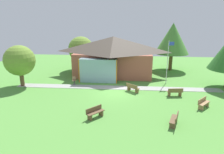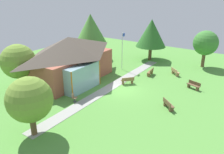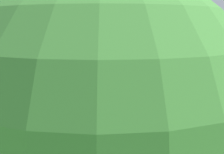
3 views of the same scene
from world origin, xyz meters
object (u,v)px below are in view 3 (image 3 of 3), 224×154
at_px(patio_chair_west, 80,75).
at_px(tree_far_east, 106,119).
at_px(tree_behind_pavilion_left, 147,39).
at_px(bench_rear_near_path, 95,97).
at_px(flagpole, 192,59).
at_px(bench_mid_right, 120,121).
at_px(pavilion, 157,48).
at_px(bench_lawn_far_right, 83,150).
at_px(tree_west_hedge, 43,41).

xyz_separation_m(patio_chair_west, tree_far_east, (18.19, -7.39, 2.99)).
bearing_deg(tree_behind_pavilion_left, bench_rear_near_path, -49.92).
height_order(flagpole, bench_mid_right, flagpole).
distance_m(pavilion, tree_behind_pavilion_left, 5.67).
height_order(bench_mid_right, bench_rear_near_path, same).
bearing_deg(bench_rear_near_path, flagpole, 80.94).
xyz_separation_m(bench_lawn_far_right, tree_behind_pavilion_left, (-13.68, 12.53, 2.66)).
height_order(bench_lawn_far_right, patio_chair_west, patio_chair_west).
height_order(pavilion, patio_chair_west, pavilion).
xyz_separation_m(tree_west_hedge, tree_behind_pavilion_left, (4.83, 8.38, 0.13)).
xyz_separation_m(pavilion, flagpole, (6.69, -3.07, 0.11)).
height_order(patio_chair_west, tree_west_hedge, tree_west_hedge).
relative_size(pavilion, patio_chair_west, 12.71).
relative_size(flagpole, tree_behind_pavilion_left, 1.02).
bearing_deg(pavilion, patio_chair_west, -132.93).
relative_size(bench_lawn_far_right, bench_rear_near_path, 1.00).
bearing_deg(bench_rear_near_path, tree_far_east, 15.74).
bearing_deg(tree_behind_pavilion_left, patio_chair_west, -83.23).
distance_m(flagpole, bench_rear_near_path, 5.72).
bearing_deg(pavilion, tree_west_hedge, -149.99).
xyz_separation_m(bench_mid_right, tree_west_hedge, (-16.64, 1.61, 2.52)).
bearing_deg(bench_mid_right, bench_lawn_far_right, -62.38).
bearing_deg(bench_mid_right, bench_rear_near_path, 159.30).
distance_m(flagpole, bench_lawn_far_right, 7.43).
bearing_deg(bench_rear_near_path, bench_mid_right, 29.27).
height_order(bench_lawn_far_right, tree_west_hedge, tree_west_hedge).
relative_size(flagpole, bench_rear_near_path, 3.56).
relative_size(bench_rear_near_path, patio_chair_west, 1.65).
bearing_deg(tree_far_east, bench_rear_near_path, 154.49).
bearing_deg(pavilion, bench_lawn_far_right, -48.34).
bearing_deg(flagpole, pavilion, 155.39).
bearing_deg(tree_behind_pavilion_left, pavilion, -28.77).
bearing_deg(pavilion, flagpole, -24.61).
distance_m(bench_lawn_far_right, tree_west_hedge, 19.14).
relative_size(bench_rear_near_path, tree_far_east, 0.28).
xyz_separation_m(tree_far_east, tree_west_hedge, (-23.87, 6.16, -0.48)).
height_order(bench_mid_right, tree_west_hedge, tree_west_hedge).
distance_m(bench_lawn_far_right, patio_chair_west, 13.92).
xyz_separation_m(pavilion, tree_west_hedge, (-9.79, -5.65, 0.23)).
distance_m(bench_rear_near_path, patio_chair_west, 7.09).
distance_m(flagpole, tree_west_hedge, 16.69).
xyz_separation_m(bench_rear_near_path, patio_chair_west, (-6.81, 1.96, 0.01)).
relative_size(flagpole, tree_west_hedge, 1.09).
height_order(flagpole, tree_west_hedge, flagpole).
relative_size(bench_rear_near_path, tree_behind_pavilion_left, 0.29).
bearing_deg(tree_west_hedge, bench_rear_near_path, -3.33).
height_order(bench_rear_near_path, tree_behind_pavilion_left, tree_behind_pavilion_left).
distance_m(patio_chair_west, tree_far_east, 19.86).
distance_m(bench_mid_right, bench_rear_near_path, 4.24).
xyz_separation_m(flagpole, bench_lawn_far_right, (2.03, -6.74, -2.40)).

